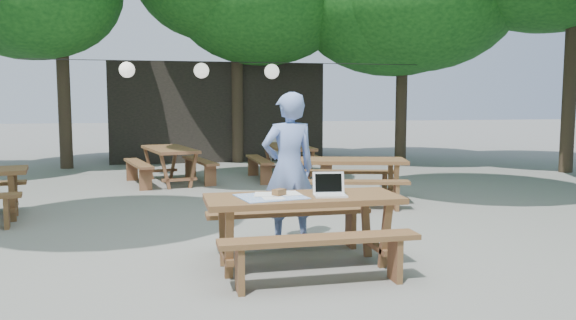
% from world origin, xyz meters
% --- Properties ---
extents(ground, '(80.00, 80.00, 0.00)m').
position_xyz_m(ground, '(0.00, 0.00, 0.00)').
color(ground, slate).
rests_on(ground, ground).
extents(pavilion, '(6.00, 3.00, 2.80)m').
position_xyz_m(pavilion, '(0.50, 10.50, 1.40)').
color(pavilion, black).
rests_on(pavilion, ground).
extents(main_picnic_table, '(2.00, 1.58, 0.75)m').
position_xyz_m(main_picnic_table, '(0.31, -1.21, 0.39)').
color(main_picnic_table, brown).
rests_on(main_picnic_table, ground).
extents(picnic_table_ne, '(2.23, 2.00, 0.75)m').
position_xyz_m(picnic_table_ne, '(1.94, 2.22, 0.39)').
color(picnic_table_ne, brown).
rests_on(picnic_table_ne, ground).
extents(picnic_table_far_w, '(1.95, 2.20, 0.75)m').
position_xyz_m(picnic_table_far_w, '(-0.95, 5.21, 0.39)').
color(picnic_table_far_w, brown).
rests_on(picnic_table_far_w, ground).
extents(picnic_table_far_e, '(1.61, 2.01, 0.75)m').
position_xyz_m(picnic_table_far_e, '(1.62, 5.30, 0.39)').
color(picnic_table_far_e, brown).
rests_on(picnic_table_far_e, ground).
extents(woman, '(0.72, 0.52, 1.83)m').
position_xyz_m(woman, '(0.39, -0.22, 0.92)').
color(woman, '#7A96DF').
rests_on(woman, ground).
extents(plastic_chair, '(0.45, 0.45, 0.90)m').
position_xyz_m(plastic_chair, '(1.60, 6.41, 0.26)').
color(plastic_chair, silver).
rests_on(plastic_chair, ground).
extents(laptop, '(0.36, 0.30, 0.24)m').
position_xyz_m(laptop, '(0.58, -1.26, 0.81)').
color(laptop, white).
rests_on(laptop, main_picnic_table).
extents(tabletop_clutter, '(0.74, 0.66, 0.08)m').
position_xyz_m(tabletop_clutter, '(-0.00, -1.20, 0.76)').
color(tabletop_clutter, '#3B73CB').
rests_on(tabletop_clutter, main_picnic_table).
extents(paper_lanterns, '(9.00, 0.34, 0.38)m').
position_xyz_m(paper_lanterns, '(-0.19, 6.00, 2.40)').
color(paper_lanterns, black).
rests_on(paper_lanterns, ground).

